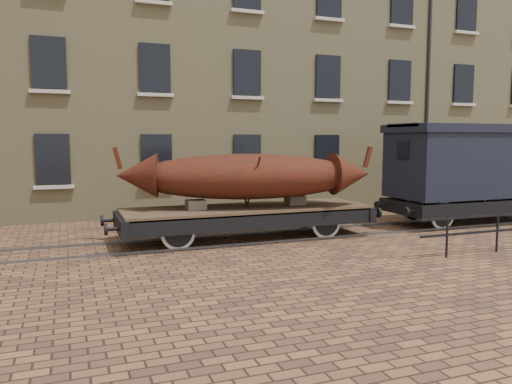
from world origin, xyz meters
name	(u,v)px	position (x,y,z in m)	size (l,w,h in m)	color
ground	(273,237)	(0.00, 0.00, 0.00)	(90.00, 90.00, 0.00)	#4D3326
warehouse_cream	(251,54)	(3.00, 9.99, 7.00)	(40.00, 10.19, 14.00)	tan
rail_track	(273,236)	(0.00, 0.00, 0.03)	(30.00, 1.52, 0.06)	#59595E
flatcar_wagon	(247,213)	(-0.79, 0.00, 0.75)	(7.97, 2.16, 1.20)	brown
iron_boat	(247,176)	(-0.80, 0.00, 1.82)	(7.32, 3.43, 1.73)	#56190E
goods_van	(471,161)	(7.34, 0.00, 2.11)	(6.51, 2.37, 3.37)	black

